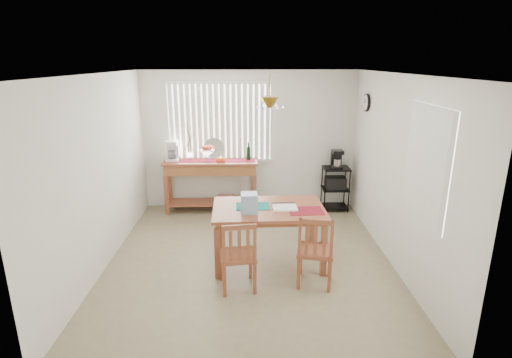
{
  "coord_description": "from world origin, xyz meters",
  "views": [
    {
      "loc": [
        0.0,
        -5.19,
        2.77
      ],
      "look_at": [
        0.1,
        0.55,
        1.05
      ],
      "focal_mm": 28.0,
      "sensor_mm": 36.0,
      "label": 1
    }
  ],
  "objects_px": {
    "dining_table": "(269,214)",
    "chair_right": "(315,251)",
    "cart_items": "(337,159)",
    "chair_left": "(238,256)",
    "wire_cart": "(335,184)",
    "sideboard": "(211,173)"
  },
  "relations": [
    {
      "from": "dining_table",
      "to": "chair_right",
      "type": "relative_size",
      "value": 1.63
    },
    {
      "from": "chair_right",
      "to": "cart_items",
      "type": "bearing_deg",
      "value": 73.24
    },
    {
      "from": "chair_left",
      "to": "wire_cart",
      "type": "bearing_deg",
      "value": 57.3
    },
    {
      "from": "sideboard",
      "to": "chair_left",
      "type": "xyz_separation_m",
      "value": [
        0.57,
        -2.75,
        -0.28
      ]
    },
    {
      "from": "cart_items",
      "to": "chair_right",
      "type": "xyz_separation_m",
      "value": [
        -0.81,
        -2.69,
        -0.52
      ]
    },
    {
      "from": "sideboard",
      "to": "dining_table",
      "type": "distance_m",
      "value": 2.25
    },
    {
      "from": "dining_table",
      "to": "cart_items",
      "type": "bearing_deg",
      "value": 56.34
    },
    {
      "from": "wire_cart",
      "to": "chair_left",
      "type": "relative_size",
      "value": 0.89
    },
    {
      "from": "chair_right",
      "to": "chair_left",
      "type": "bearing_deg",
      "value": -174.95
    },
    {
      "from": "wire_cart",
      "to": "cart_items",
      "type": "relative_size",
      "value": 2.43
    },
    {
      "from": "wire_cart",
      "to": "chair_left",
      "type": "distance_m",
      "value": 3.28
    },
    {
      "from": "dining_table",
      "to": "chair_left",
      "type": "relative_size",
      "value": 1.67
    },
    {
      "from": "wire_cart",
      "to": "chair_right",
      "type": "xyz_separation_m",
      "value": [
        -0.81,
        -2.68,
        -0.03
      ]
    },
    {
      "from": "chair_left",
      "to": "chair_right",
      "type": "bearing_deg",
      "value": 5.05
    },
    {
      "from": "dining_table",
      "to": "chair_left",
      "type": "distance_m",
      "value": 0.87
    },
    {
      "from": "cart_items",
      "to": "chair_right",
      "type": "relative_size",
      "value": 0.36
    },
    {
      "from": "wire_cart",
      "to": "dining_table",
      "type": "distance_m",
      "value": 2.47
    },
    {
      "from": "wire_cart",
      "to": "sideboard",
      "type": "bearing_deg",
      "value": -179.65
    },
    {
      "from": "chair_right",
      "to": "sideboard",
      "type": "bearing_deg",
      "value": 119.89
    },
    {
      "from": "sideboard",
      "to": "wire_cart",
      "type": "relative_size",
      "value": 2.09
    },
    {
      "from": "sideboard",
      "to": "dining_table",
      "type": "relative_size",
      "value": 1.11
    },
    {
      "from": "dining_table",
      "to": "chair_left",
      "type": "xyz_separation_m",
      "value": [
        -0.41,
        -0.72,
        -0.27
      ]
    }
  ]
}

